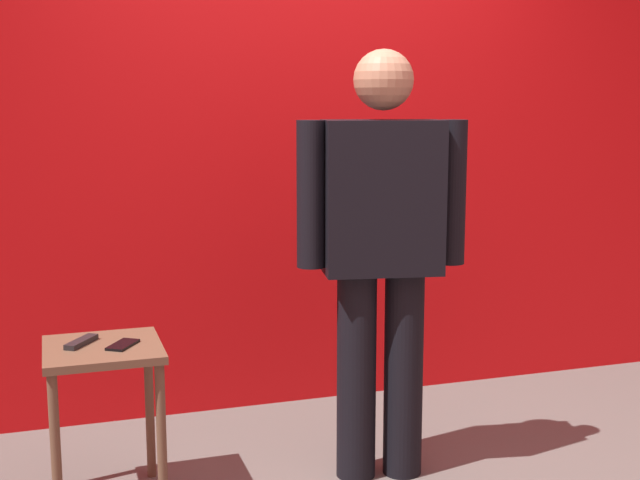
{
  "coord_description": "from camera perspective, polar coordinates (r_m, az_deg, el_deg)",
  "views": [
    {
      "loc": [
        -1.24,
        -2.62,
        1.53
      ],
      "look_at": [
        -0.21,
        0.55,
        0.97
      ],
      "focal_mm": 47.39,
      "sensor_mm": 36.0,
      "label": 1
    }
  ],
  "objects": [
    {
      "name": "back_wall_red",
      "position": [
        4.23,
        -0.94,
        6.75
      ],
      "size": [
        4.55,
        0.12,
        2.66
      ],
      "primitive_type": "cube",
      "color": "red",
      "rests_on": "ground_plane"
    },
    {
      "name": "cell_phone",
      "position": [
        3.24,
        -13.17,
        -6.9
      ],
      "size": [
        0.14,
        0.16,
        0.01
      ],
      "primitive_type": "cube",
      "rotation": [
        0.0,
        0.0,
        -0.58
      ],
      "color": "black",
      "rests_on": "side_table"
    },
    {
      "name": "standing_person",
      "position": [
        3.35,
        4.18,
        -0.28
      ],
      "size": [
        0.68,
        0.31,
        1.72
      ],
      "color": "black",
      "rests_on": "ground_plane"
    },
    {
      "name": "tv_remote",
      "position": [
        3.3,
        -15.81,
        -6.64
      ],
      "size": [
        0.13,
        0.17,
        0.02
      ],
      "primitive_type": "cube",
      "rotation": [
        0.0,
        0.0,
        -0.6
      ],
      "color": "black",
      "rests_on": "side_table"
    },
    {
      "name": "side_table",
      "position": [
        3.3,
        -14.38,
        -9.04
      ],
      "size": [
        0.43,
        0.43,
        0.62
      ],
      "color": "brown",
      "rests_on": "ground_plane"
    }
  ]
}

